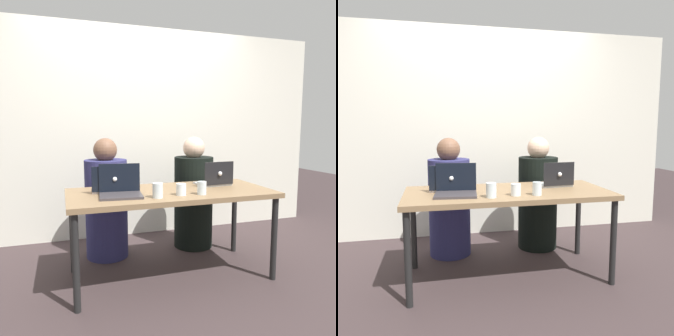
# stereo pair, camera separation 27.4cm
# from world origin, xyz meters

# --- Properties ---
(ground_plane) EXTENTS (12.00, 12.00, 0.00)m
(ground_plane) POSITION_xyz_m (0.00, 0.00, 0.00)
(ground_plane) COLOR #392C2D
(back_wall) EXTENTS (4.50, 0.10, 2.36)m
(back_wall) POSITION_xyz_m (0.00, 1.22, 1.18)
(back_wall) COLOR silver
(back_wall) RESTS_ON ground
(desk) EXTENTS (1.67, 0.75, 0.73)m
(desk) POSITION_xyz_m (0.00, 0.00, 0.67)
(desk) COLOR olive
(desk) RESTS_ON ground
(person_on_left) EXTENTS (0.47, 0.47, 1.15)m
(person_on_left) POSITION_xyz_m (-0.45, 0.60, 0.51)
(person_on_left) COLOR navy
(person_on_left) RESTS_ON ground
(person_on_right) EXTENTS (0.48, 0.48, 1.15)m
(person_on_right) POSITION_xyz_m (0.45, 0.60, 0.51)
(person_on_right) COLOR black
(person_on_right) RESTS_ON ground
(laptop_front_left) EXTENTS (0.34, 0.29, 0.24)m
(laptop_front_left) POSITION_xyz_m (-0.43, -0.07, 0.79)
(laptop_front_left) COLOR #3B3639
(laptop_front_left) RESTS_ON desk
(laptop_back_right) EXTENTS (0.30, 0.27, 0.22)m
(laptop_back_right) POSITION_xyz_m (0.45, 0.11, 0.78)
(laptop_back_right) COLOR #B4B9BB
(laptop_back_right) RESTS_ON desk
(laptop_back_left) EXTENTS (0.38, 0.27, 0.22)m
(laptop_back_left) POSITION_xyz_m (-0.45, 0.10, 0.78)
(laptop_back_left) COLOR silver
(laptop_back_left) RESTS_ON desk
(water_glass_left) EXTENTS (0.08, 0.08, 0.11)m
(water_glass_left) POSITION_xyz_m (-0.18, -0.22, 0.78)
(water_glass_left) COLOR silver
(water_glass_left) RESTS_ON desk
(water_glass_right) EXTENTS (0.07, 0.07, 0.10)m
(water_glass_right) POSITION_xyz_m (0.18, -0.21, 0.78)
(water_glass_right) COLOR silver
(water_glass_right) RESTS_ON desk
(water_glass_center) EXTENTS (0.08, 0.08, 0.09)m
(water_glass_center) POSITION_xyz_m (0.02, -0.19, 0.77)
(water_glass_center) COLOR white
(water_glass_center) RESTS_ON desk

